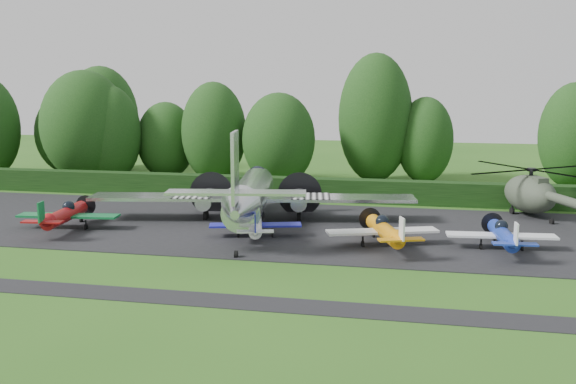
% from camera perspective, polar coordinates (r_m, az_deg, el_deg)
% --- Properties ---
extents(ground, '(160.00, 160.00, 0.00)m').
position_cam_1_polar(ground, '(36.82, -3.31, -6.60)').
color(ground, '#2A5919').
rests_on(ground, ground).
extents(apron, '(70.00, 18.00, 0.01)m').
position_cam_1_polar(apron, '(46.24, -0.13, -3.18)').
color(apron, black).
rests_on(apron, ground).
extents(taxiway_verge, '(70.00, 2.00, 0.00)m').
position_cam_1_polar(taxiway_verge, '(31.34, -6.15, -9.61)').
color(taxiway_verge, black).
rests_on(taxiway_verge, ground).
extents(hedgerow, '(90.00, 1.60, 2.00)m').
position_cam_1_polar(hedgerow, '(56.83, 2.12, -0.75)').
color(hedgerow, black).
rests_on(hedgerow, ground).
extents(transport_plane, '(24.39, 18.71, 7.82)m').
position_cam_1_polar(transport_plane, '(46.79, -3.48, -0.33)').
color(transport_plane, silver).
rests_on(transport_plane, ground).
extents(light_plane_red, '(7.20, 7.57, 2.77)m').
position_cam_1_polar(light_plane_red, '(47.75, -19.18, -1.91)').
color(light_plane_red, maroon).
rests_on(light_plane_red, ground).
extents(light_plane_white, '(6.18, 6.49, 2.37)m').
position_cam_1_polar(light_plane_white, '(42.90, -2.91, -2.87)').
color(light_plane_white, white).
rests_on(light_plane_white, ground).
extents(light_plane_orange, '(7.14, 7.50, 2.74)m').
position_cam_1_polar(light_plane_orange, '(40.92, 8.59, -3.38)').
color(light_plane_orange, orange).
rests_on(light_plane_orange, ground).
extents(light_plane_blue, '(6.68, 7.02, 2.57)m').
position_cam_1_polar(light_plane_blue, '(41.77, 18.57, -3.61)').
color(light_plane_blue, '#1A329D').
rests_on(light_plane_blue, ground).
extents(helicopter, '(11.75, 13.75, 3.78)m').
position_cam_1_polar(helicopter, '(53.18, 20.73, 0.11)').
color(helicopter, '#3B4434').
rests_on(helicopter, ground).
extents(tree_0, '(6.30, 6.30, 8.27)m').
position_cam_1_polar(tree_0, '(70.69, -10.77, 4.53)').
color(tree_0, black).
rests_on(tree_0, ground).
extents(tree_1, '(9.12, 9.12, 11.61)m').
position_cam_1_polar(tree_1, '(70.30, -17.58, 5.59)').
color(tree_1, black).
rests_on(tree_1, ground).
extents(tree_2, '(7.31, 7.31, 9.35)m').
position_cam_1_polar(tree_2, '(64.25, -0.83, 4.68)').
color(tree_2, black).
rests_on(tree_2, ground).
extents(tree_3, '(6.74, 6.74, 10.41)m').
position_cam_1_polar(tree_3, '(67.31, -6.61, 5.30)').
color(tree_3, black).
rests_on(tree_3, ground).
extents(tree_4, '(7.35, 7.35, 9.16)m').
position_cam_1_polar(tree_4, '(77.25, -18.93, 4.94)').
color(tree_4, black).
rests_on(tree_4, ground).
extents(tree_5, '(7.63, 7.63, 13.33)m').
position_cam_1_polar(tree_5, '(67.33, 7.75, 6.52)').
color(tree_5, black).
rests_on(tree_5, ground).
extents(tree_7, '(6.64, 6.64, 10.38)m').
position_cam_1_polar(tree_7, '(68.67, 24.05, 4.59)').
color(tree_7, black).
rests_on(tree_7, ground).
extents(tree_9, '(5.76, 5.76, 8.89)m').
position_cam_1_polar(tree_9, '(67.57, 12.07, 4.52)').
color(tree_9, black).
rests_on(tree_9, ground).
extents(tree_11, '(6.62, 6.62, 10.10)m').
position_cam_1_polar(tree_11, '(69.46, -15.62, 5.01)').
color(tree_11, black).
rests_on(tree_11, ground).
extents(tree_12, '(8.57, 8.57, 12.22)m').
position_cam_1_polar(tree_12, '(78.80, -16.25, 6.28)').
color(tree_12, black).
rests_on(tree_12, ground).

